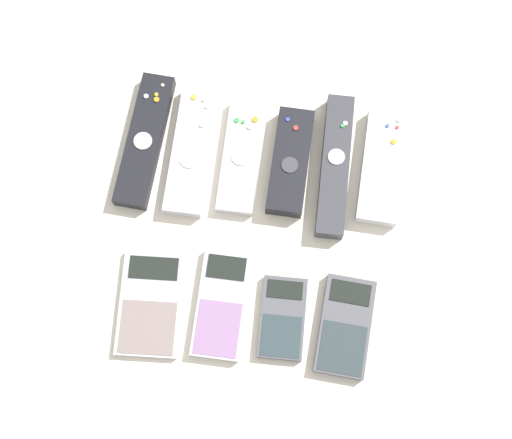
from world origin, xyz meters
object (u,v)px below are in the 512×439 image
(calculator_0, at_px, (151,304))
(remote_2, at_px, (241,157))
(remote_4, at_px, (335,166))
(remote_3, at_px, (290,162))
(calculator_1, at_px, (222,304))
(calculator_3, at_px, (345,326))
(calculator_2, at_px, (283,318))
(remote_5, at_px, (382,167))
(remote_1, at_px, (192,151))
(remote_0, at_px, (145,140))

(calculator_0, bearing_deg, remote_2, 63.55)
(remote_2, bearing_deg, remote_4, 0.43)
(remote_3, bearing_deg, remote_4, 2.84)
(remote_2, height_order, calculator_0, remote_2)
(remote_2, bearing_deg, calculator_1, -90.04)
(calculator_0, relative_size, calculator_3, 1.08)
(calculator_0, distance_m, calculator_2, 0.19)
(remote_3, height_order, calculator_0, remote_3)
(remote_2, relative_size, remote_5, 0.99)
(calculator_2, bearing_deg, remote_5, 61.70)
(remote_1, height_order, calculator_0, remote_1)
(remote_3, height_order, calculator_3, remote_3)
(remote_2, relative_size, remote_3, 1.08)
(remote_2, distance_m, remote_5, 0.21)
(calculator_1, relative_size, calculator_3, 1.08)
(remote_0, relative_size, remote_2, 1.21)
(remote_2, xyz_separation_m, remote_5, (0.21, 0.01, 0.00))
(remote_4, distance_m, calculator_0, 0.33)
(remote_2, xyz_separation_m, calculator_1, (0.00, -0.22, -0.00))
(remote_1, bearing_deg, remote_4, 0.63)
(remote_1, bearing_deg, remote_3, -0.02)
(remote_3, bearing_deg, calculator_2, -85.34)
(remote_1, distance_m, calculator_2, 0.28)
(remote_1, relative_size, calculator_2, 1.72)
(remote_0, distance_m, remote_3, 0.22)
(calculator_0, xyz_separation_m, calculator_2, (0.19, 0.00, 0.00))
(remote_0, xyz_separation_m, calculator_3, (0.32, -0.24, -0.00))
(calculator_3, bearing_deg, remote_4, 102.17)
(remote_4, distance_m, calculator_1, 0.26)
(remote_2, xyz_separation_m, calculator_3, (0.18, -0.23, -0.00))
(remote_2, height_order, remote_3, remote_3)
(remote_5, xyz_separation_m, calculator_1, (-0.21, -0.23, -0.00))
(remote_3, xyz_separation_m, calculator_3, (0.10, -0.23, -0.01))
(calculator_0, height_order, calculator_1, calculator_1)
(remote_1, xyz_separation_m, calculator_3, (0.25, -0.23, -0.00))
(calculator_2, height_order, calculator_3, calculator_3)
(calculator_3, bearing_deg, remote_2, 130.50)
(remote_3, xyz_separation_m, calculator_0, (-0.17, -0.23, -0.01))
(calculator_3, bearing_deg, calculator_1, -179.76)
(remote_1, distance_m, calculator_1, 0.23)
(remote_4, relative_size, calculator_0, 1.42)
(remote_0, bearing_deg, calculator_2, -42.27)
(remote_0, xyz_separation_m, calculator_0, (0.05, -0.24, -0.01))
(remote_0, xyz_separation_m, calculator_2, (0.23, -0.24, -0.00))
(remote_5, distance_m, calculator_2, 0.27)
(remote_0, xyz_separation_m, remote_4, (0.29, -0.01, 0.00))
(calculator_1, height_order, calculator_2, calculator_1)
(remote_0, relative_size, remote_3, 1.30)
(remote_0, height_order, calculator_1, remote_0)
(remote_1, distance_m, remote_3, 0.15)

